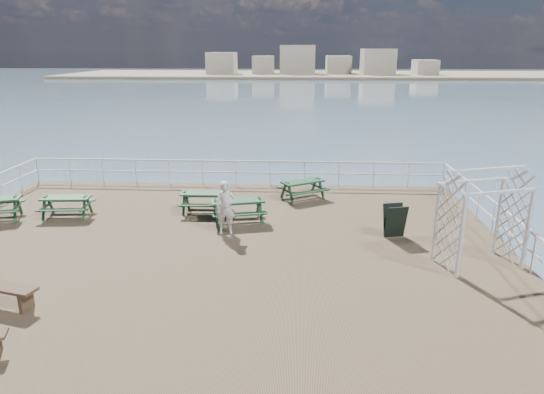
{
  "coord_description": "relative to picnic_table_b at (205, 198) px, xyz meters",
  "views": [
    {
      "loc": [
        2.67,
        -13.38,
        5.66
      ],
      "look_at": [
        1.85,
        1.51,
        1.1
      ],
      "focal_mm": 32.0,
      "sensor_mm": 36.0,
      "label": 1
    }
  ],
  "objects": [
    {
      "name": "railing",
      "position": [
        0.6,
        -0.58,
        0.34
      ],
      "size": [
        17.77,
        13.76,
        1.1
      ],
      "color": "silver",
      "rests_on": "ground"
    },
    {
      "name": "sandwich_board",
      "position": [
        6.39,
        -2.11,
        -0.01
      ],
      "size": [
        0.75,
        0.63,
        1.07
      ],
      "rotation": [
        0.0,
        0.0,
        0.25
      ],
      "color": "black",
      "rests_on": "ground"
    },
    {
      "name": "person",
      "position": [
        1.07,
        -2.09,
        0.33
      ],
      "size": [
        0.68,
        0.49,
        1.71
      ],
      "primitive_type": "imported",
      "rotation": [
        0.0,
        0.0,
        0.14
      ],
      "color": "silver",
      "rests_on": "ground"
    },
    {
      "name": "sea_backdrop",
      "position": [
        13.21,
        130.91,
        -1.03
      ],
      "size": [
        300.0,
        300.0,
        9.2
      ],
      "color": "#465F75",
      "rests_on": "ground"
    },
    {
      "name": "trellis_arbor",
      "position": [
        8.28,
        -4.07,
        0.68
      ],
      "size": [
        2.45,
        1.79,
        2.73
      ],
      "rotation": [
        0.0,
        0.0,
        0.32
      ],
      "color": "silver",
      "rests_on": "ground"
    },
    {
      "name": "picnic_table_e",
      "position": [
        1.31,
        -0.96,
        0.03
      ],
      "size": [
        2.1,
        1.84,
        0.88
      ],
      "rotation": [
        0.0,
        0.0,
        0.25
      ],
      "color": "#153C23",
      "rests_on": "ground"
    },
    {
      "name": "picnic_table_c",
      "position": [
        3.54,
        1.83,
        -0.01
      ],
      "size": [
        2.13,
        2.02,
        0.82
      ],
      "rotation": [
        0.0,
        0.0,
        0.54
      ],
      "color": "#153C23",
      "rests_on": "ground"
    },
    {
      "name": "picnic_table_b",
      "position": [
        0.0,
        0.0,
        0.0
      ],
      "size": [
        1.72,
        1.39,
        0.83
      ],
      "rotation": [
        0.0,
        0.0,
        0.01
      ],
      "color": "#153C23",
      "rests_on": "ground"
    },
    {
      "name": "flat_bench_near",
      "position": [
        -3.38,
        -6.94,
        -0.14
      ],
      "size": [
        1.84,
        0.85,
        0.52
      ],
      "rotation": [
        0.0,
        0.0,
        -0.25
      ],
      "color": "#4F3A29",
      "rests_on": "ground"
    },
    {
      "name": "ground",
      "position": [
        0.68,
        -3.15,
        -0.68
      ],
      "size": [
        18.0,
        14.0,
        0.3
      ],
      "primitive_type": "cube",
      "color": "brown",
      "rests_on": "ground"
    },
    {
      "name": "picnic_table_d",
      "position": [
        -4.77,
        -0.75,
        -0.02
      ],
      "size": [
        1.76,
        1.47,
        0.8
      ],
      "rotation": [
        0.0,
        0.0,
        0.09
      ],
      "color": "#153C23",
      "rests_on": "ground"
    }
  ]
}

